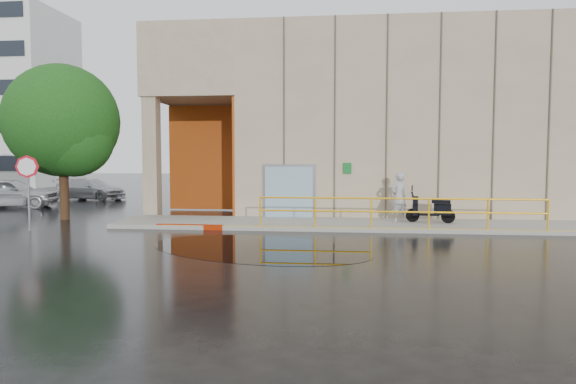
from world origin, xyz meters
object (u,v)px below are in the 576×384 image
object	(u,v)px
person	(399,197)
car_c	(91,189)
stop_sign	(28,176)
scooter	(431,201)
tree_near	(65,125)
car_a	(9,193)
red_curb	(190,227)

from	to	relation	value
person	car_c	xyz separation A→B (m)	(-16.87, 9.64, -0.44)
person	stop_sign	bearing A→B (deg)	-19.18
scooter	tree_near	xyz separation A→B (m)	(-14.29, 0.56, 2.89)
scooter	stop_sign	distance (m)	14.21
scooter	tree_near	world-z (taller)	tree_near
tree_near	stop_sign	bearing A→B (deg)	-83.79
stop_sign	car_c	size ratio (longest dim) A/B	0.60
person	tree_near	bearing A→B (deg)	-32.73
stop_sign	car_a	xyz separation A→B (m)	(-5.69, 7.21, -1.13)
scooter	red_curb	distance (m)	8.74
stop_sign	car_c	world-z (taller)	stop_sign
scooter	red_curb	bearing A→B (deg)	-157.96
person	tree_near	world-z (taller)	tree_near
red_curb	car_a	bearing A→B (deg)	150.31
red_curb	car_a	world-z (taller)	car_a
stop_sign	car_c	distance (m)	13.00
scooter	tree_near	distance (m)	14.59
person	scooter	bearing A→B (deg)	142.60
car_c	red_curb	bearing A→B (deg)	-127.75
person	car_a	distance (m)	19.06
car_c	tree_near	xyz separation A→B (m)	(3.72, -9.21, 3.19)
scooter	red_curb	world-z (taller)	scooter
person	car_a	xyz separation A→B (m)	(-18.51, 4.57, -0.31)
person	car_c	bearing A→B (deg)	-60.58
stop_sign	car_a	distance (m)	9.26
person	scooter	world-z (taller)	person
scooter	stop_sign	bearing A→B (deg)	-158.59
scooter	car_c	xyz separation A→B (m)	(-18.01, 9.77, -0.30)
car_c	person	bearing A→B (deg)	-107.20
person	red_curb	xyz separation A→B (m)	(-7.40, -1.77, -0.98)
stop_sign	car_c	bearing A→B (deg)	118.33
stop_sign	red_curb	distance (m)	5.77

